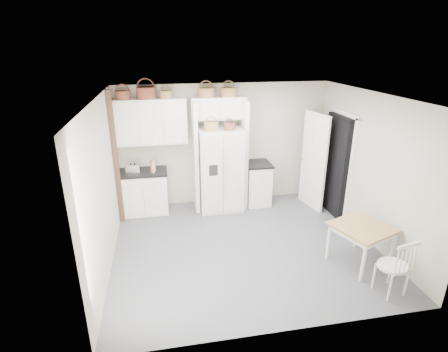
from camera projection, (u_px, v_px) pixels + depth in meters
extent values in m
plane|color=#494B55|center=(245.00, 246.00, 6.18)|extent=(4.50, 4.50, 0.00)
plane|color=white|center=(248.00, 97.00, 5.26)|extent=(4.50, 4.50, 0.00)
plane|color=#ADA391|center=(224.00, 145.00, 7.56)|extent=(4.50, 0.00, 4.50)
plane|color=#ADA391|center=(103.00, 187.00, 5.33)|extent=(0.00, 4.00, 4.00)
plane|color=#ADA391|center=(371.00, 169.00, 6.10)|extent=(0.00, 4.00, 4.00)
cube|color=silver|center=(220.00, 170.00, 7.32)|extent=(0.90, 0.72, 1.74)
cube|color=silver|center=(144.00, 193.00, 7.29)|extent=(0.94, 0.60, 0.87)
cube|color=silver|center=(257.00, 184.00, 7.70)|extent=(0.51, 0.61, 0.90)
cube|color=olive|center=(360.00, 244.00, 5.60)|extent=(1.03, 1.03, 0.67)
cube|color=silver|center=(393.00, 266.00, 4.89)|extent=(0.50, 0.47, 0.88)
cube|color=black|center=(143.00, 172.00, 7.13)|extent=(0.98, 0.63, 0.04)
cube|color=black|center=(258.00, 164.00, 7.53)|extent=(0.55, 0.65, 0.04)
cube|color=silver|center=(133.00, 169.00, 6.97)|extent=(0.30, 0.20, 0.19)
cube|color=#B3241E|center=(151.00, 167.00, 7.04)|extent=(0.03, 0.15, 0.23)
cube|color=beige|center=(154.00, 167.00, 7.05)|extent=(0.07, 0.15, 0.23)
cylinder|color=#602116|center=(123.00, 95.00, 6.66)|extent=(0.28, 0.28, 0.16)
cylinder|color=#602116|center=(146.00, 93.00, 6.72)|extent=(0.37, 0.37, 0.22)
cylinder|color=brown|center=(166.00, 94.00, 6.80)|extent=(0.25, 0.25, 0.14)
cylinder|color=brown|center=(206.00, 93.00, 6.93)|extent=(0.32, 0.32, 0.18)
cylinder|color=brown|center=(229.00, 92.00, 7.00)|extent=(0.31, 0.31, 0.18)
cylinder|color=brown|center=(211.00, 127.00, 6.86)|extent=(0.29, 0.29, 0.15)
cylinder|color=#602116|center=(229.00, 127.00, 6.93)|extent=(0.23, 0.23, 0.12)
cube|color=silver|center=(151.00, 122.00, 6.93)|extent=(1.40, 0.34, 0.90)
cube|color=silver|center=(218.00, 108.00, 7.08)|extent=(1.12, 0.34, 0.45)
cube|color=silver|center=(195.00, 157.00, 7.22)|extent=(0.08, 0.60, 2.30)
cube|color=silver|center=(243.00, 154.00, 7.40)|extent=(0.08, 0.60, 2.30)
cube|color=#352313|center=(116.00, 160.00, 6.58)|extent=(0.09, 0.09, 2.60)
cube|color=black|center=(337.00, 166.00, 7.10)|extent=(0.18, 0.85, 2.05)
cube|color=white|center=(314.00, 161.00, 7.35)|extent=(0.21, 0.79, 2.05)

